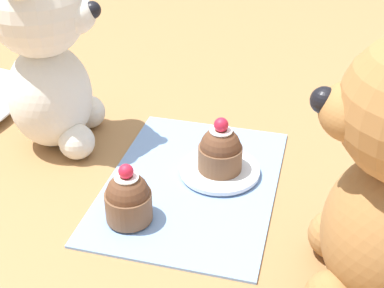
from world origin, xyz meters
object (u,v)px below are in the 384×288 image
teddy_bear_cream (47,56)px  saucer_plate (220,170)px  cupcake_near_cream_bear (128,198)px  cupcake_near_tan_bear (220,151)px

teddy_bear_cream → saucer_plate: size_ratio=2.54×
cupcake_near_cream_bear → saucer_plate: size_ratio=0.71×
cupcake_near_cream_bear → teddy_bear_cream: bearing=48.1°
teddy_bear_cream → cupcake_near_cream_bear: bearing=-144.6°
teddy_bear_cream → cupcake_near_cream_bear: teddy_bear_cream is taller
teddy_bear_cream → cupcake_near_tan_bear: size_ratio=3.57×
teddy_bear_cream → cupcake_near_tan_bear: 0.24m
cupcake_near_cream_bear → saucer_plate: bearing=-35.3°
cupcake_near_tan_bear → cupcake_near_cream_bear: bearing=144.7°
teddy_bear_cream → cupcake_near_cream_bear: size_ratio=3.59×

